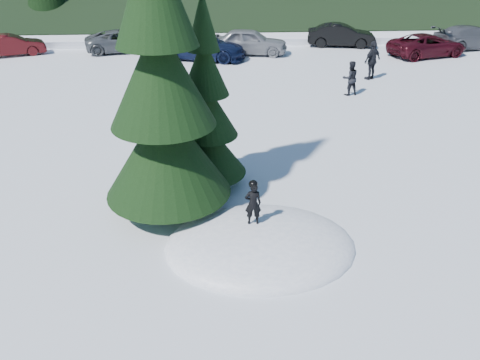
{
  "coord_description": "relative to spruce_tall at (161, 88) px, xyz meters",
  "views": [
    {
      "loc": [
        -1.04,
        -8.93,
        6.5
      ],
      "look_at": [
        -0.39,
        1.29,
        1.1
      ],
      "focal_mm": 35.0,
      "sensor_mm": 36.0,
      "label": 1
    }
  ],
  "objects": [
    {
      "name": "ground",
      "position": [
        2.2,
        -1.8,
        -3.32
      ],
      "size": [
        200.0,
        200.0,
        0.0
      ],
      "primitive_type": "plane",
      "color": "white",
      "rests_on": "ground"
    },
    {
      "name": "snow_mound",
      "position": [
        2.2,
        -1.8,
        -3.32
      ],
      "size": [
        4.48,
        3.52,
        0.96
      ],
      "primitive_type": "ellipsoid",
      "color": "white",
      "rests_on": "ground"
    },
    {
      "name": "spruce_tall",
      "position": [
        0.0,
        0.0,
        0.0
      ],
      "size": [
        3.2,
        3.2,
        8.6
      ],
      "color": "black",
      "rests_on": "ground"
    },
    {
      "name": "spruce_short",
      "position": [
        1.0,
        1.4,
        -1.22
      ],
      "size": [
        2.2,
        2.2,
        5.37
      ],
      "color": "black",
      "rests_on": "ground"
    },
    {
      "name": "child_skier",
      "position": [
        2.04,
        -1.52,
        -2.31
      ],
      "size": [
        0.39,
        0.26,
        1.06
      ],
      "primitive_type": "imported",
      "rotation": [
        0.0,
        0.0,
        3.15
      ],
      "color": "black",
      "rests_on": "snow_mound"
    },
    {
      "name": "adult_0",
      "position": [
        7.4,
        9.59,
        -2.55
      ],
      "size": [
        0.85,
        0.72,
        1.53
      ],
      "primitive_type": "imported",
      "rotation": [
        0.0,
        0.0,
        3.35
      ],
      "color": "black",
      "rests_on": "ground"
    },
    {
      "name": "adult_1",
      "position": [
        9.18,
        12.07,
        -2.37
      ],
      "size": [
        1.17,
        1.01,
        1.89
      ],
      "primitive_type": "imported",
      "rotation": [
        0.0,
        0.0,
        3.75
      ],
      "color": "black",
      "rests_on": "ground"
    },
    {
      "name": "car_1",
      "position": [
        -10.66,
        18.48,
        -2.7
      ],
      "size": [
        3.99,
        2.64,
        1.24
      ],
      "primitive_type": "imported",
      "rotation": [
        0.0,
        0.0,
        1.96
      ],
      "color": "#3E0B0D",
      "rests_on": "ground"
    },
    {
      "name": "car_2",
      "position": [
        -4.1,
        19.18,
        -2.67
      ],
      "size": [
        5.03,
        3.03,
        1.3
      ],
      "primitive_type": "imported",
      "rotation": [
        0.0,
        0.0,
        1.77
      ],
      "color": "#515559",
      "rests_on": "ground"
    },
    {
      "name": "car_3",
      "position": [
        0.6,
        16.91,
        -2.55
      ],
      "size": [
        5.71,
        3.62,
        1.54
      ],
      "primitive_type": "imported",
      "rotation": [
        0.0,
        0.0,
        1.27
      ],
      "color": "#0E1634",
      "rests_on": "ground"
    },
    {
      "name": "car_4",
      "position": [
        3.56,
        17.92,
        -2.55
      ],
      "size": [
        4.72,
        2.5,
        1.53
      ],
      "primitive_type": "imported",
      "rotation": [
        0.0,
        0.0,
        1.41
      ],
      "color": "gray",
      "rests_on": "ground"
    },
    {
      "name": "car_5",
      "position": [
        9.65,
        19.83,
        -2.61
      ],
      "size": [
        4.5,
        2.26,
        1.42
      ],
      "primitive_type": "imported",
      "rotation": [
        0.0,
        0.0,
        1.39
      ],
      "color": "black",
      "rests_on": "ground"
    },
    {
      "name": "car_6",
      "position": [
        14.06,
        16.79,
        -2.67
      ],
      "size": [
        5.13,
        3.41,
        1.31
      ],
      "primitive_type": "imported",
      "rotation": [
        0.0,
        0.0,
        1.86
      ],
      "color": "#380A13",
      "rests_on": "ground"
    },
    {
      "name": "car_7",
      "position": [
        17.67,
        18.64,
        -2.61
      ],
      "size": [
        5.22,
        2.94,
        1.43
      ],
      "primitive_type": "imported",
      "rotation": [
        0.0,
        0.0,
        1.77
      ],
      "color": "#4E5055",
      "rests_on": "ground"
    }
  ]
}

